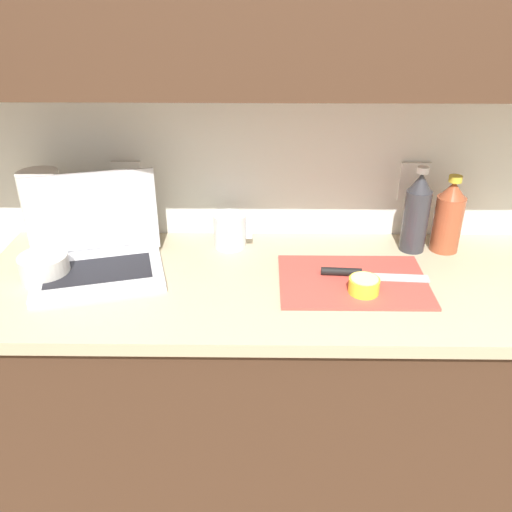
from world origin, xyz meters
TOP-DOWN VIEW (x-y plane):
  - ground_plane at (0.00, 0.00)m, footprint 12.00×12.00m
  - wall_back at (-0.00, 0.22)m, footprint 5.20×0.38m
  - counter_unit at (0.02, 0.00)m, footprint 2.20×0.58m
  - laptop at (-0.78, 0.06)m, footprint 0.40×0.33m
  - cutting_board at (-0.08, -0.01)m, footprint 0.40×0.28m
  - knife at (-0.07, 0.01)m, footprint 0.29×0.05m
  - lemon_half_cut at (-0.06, -0.07)m, footprint 0.08×0.08m
  - bottle_green_soda at (0.23, 0.19)m, footprint 0.08×0.08m
  - bottle_oil_tall at (0.13, 0.19)m, footprint 0.07×0.07m
  - measuring_cup at (-0.42, 0.20)m, footprint 0.12×0.10m
  - bowl_white at (-0.91, -0.00)m, footprint 0.13×0.13m
  - paper_towel_roll at (-0.97, 0.18)m, footprint 0.12×0.12m

SIDE VIEW (x-z plane):
  - ground_plane at x=0.00m, z-range 0.00..0.00m
  - counter_unit at x=0.02m, z-range 0.01..0.95m
  - cutting_board at x=-0.08m, z-range 0.94..0.95m
  - knife at x=-0.07m, z-range 0.94..0.97m
  - lemon_half_cut at x=-0.06m, z-range 0.95..0.99m
  - bowl_white at x=-0.91m, z-range 0.94..1.01m
  - measuring_cup at x=-0.42m, z-range 0.94..1.04m
  - laptop at x=-0.78m, z-range 0.87..1.13m
  - bottle_green_soda at x=0.23m, z-range 0.93..1.16m
  - bottle_oil_tall at x=0.13m, z-range 0.93..1.19m
  - paper_towel_roll at x=-0.97m, z-range 0.94..1.18m
  - wall_back at x=0.00m, z-range 0.26..2.86m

